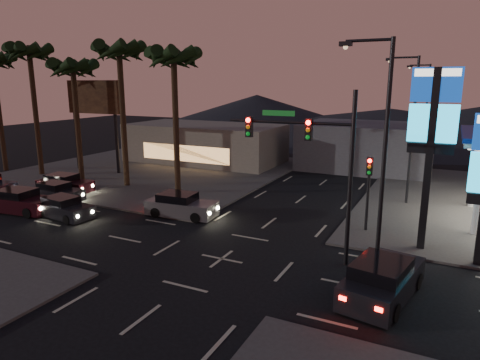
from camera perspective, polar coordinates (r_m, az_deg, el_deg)
The scene contains 23 objects.
ground at distance 20.95m, azimuth -2.46°, elevation -10.46°, with size 140.00×140.00×0.00m, color black.
corner_lot_nw at distance 42.27m, azimuth -11.12°, elevation 1.39°, with size 24.00×24.00×0.12m, color #47443F.
pylon_sign_tall at distance 22.44m, azimuth 24.31°, elevation 6.88°, with size 2.20×0.35×9.00m.
traffic_signal_mast at distance 19.87m, azimuth 9.77°, elevation 3.80°, with size 6.10×0.39×8.00m.
pedestal_signal at distance 24.72m, azimuth 16.78°, elevation -0.24°, with size 0.32×0.39×4.30m.
streetlight_near at distance 18.21m, azimuth 18.13°, elevation 4.09°, with size 2.14×0.25×10.00m.
streetlight_mid at distance 31.06m, azimuth 21.72°, elevation 7.20°, with size 2.14×0.25×10.00m.
streetlight_far at distance 44.99m, azimuth 23.30°, elevation 8.55°, with size 2.14×0.25×10.00m.
palm_a at distance 32.10m, azimuth -8.80°, elevation 14.74°, with size 4.41×4.41×10.86m.
palm_b at distance 35.21m, azimuth -15.76°, elevation 15.13°, with size 4.41×4.41×11.46m.
palm_c at distance 38.67m, azimuth -21.34°, elevation 12.88°, with size 4.41×4.41×10.26m.
palm_d at distance 42.50m, azimuth -26.20°, elevation 14.09°, with size 4.41×4.41×11.66m.
billboard at distance 42.22m, azimuth -18.94°, elevation 9.52°, with size 6.00×0.30×8.50m.
building_far_west at distance 45.73m, azimuth -4.66°, elevation 4.91°, with size 16.00×8.00×4.00m, color #726B5B.
building_far_mid at distance 43.89m, azimuth 16.48°, elevation 4.35°, with size 12.00×9.00×4.40m, color #4C4C51.
hill_left at distance 84.32m, azimuth 2.24°, elevation 9.25°, with size 40.00×40.00×6.00m, color black.
hill_center at distance 77.66m, azimuth 19.47°, elevation 7.48°, with size 60.00×60.00×4.00m, color black.
car_lane_a_front at distance 29.05m, azimuth -22.44°, elevation -3.47°, with size 4.17×2.05×1.32m.
car_lane_a_mid at distance 31.47m, azimuth -27.30°, elevation -2.56°, with size 4.79×2.39×1.51m.
car_lane_b_front at distance 27.36m, azimuth -7.88°, elevation -3.40°, with size 4.66×2.23×1.48m.
car_lane_b_mid at distance 33.41m, azimuth -23.25°, elevation -1.50°, with size 4.06×1.77×1.31m.
car_lane_b_rear at distance 35.63m, azimuth -22.34°, elevation -0.50°, with size 4.45×2.13×1.41m.
suv_station at distance 18.06m, azimuth 18.44°, elevation -12.54°, with size 2.82×5.06×1.60m.
Camera 1 is at (9.30, -16.85, 8.29)m, focal length 32.00 mm.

